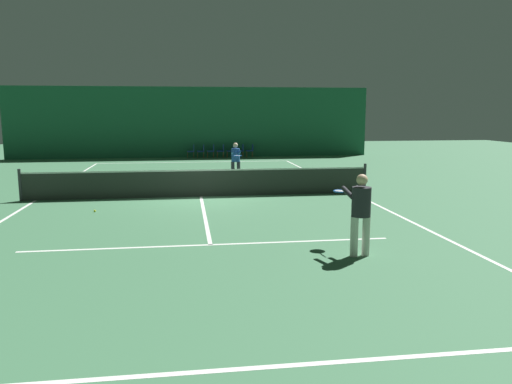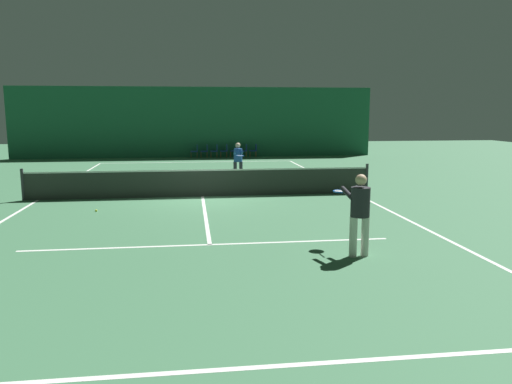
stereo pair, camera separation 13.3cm
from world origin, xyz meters
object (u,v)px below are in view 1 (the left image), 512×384
at_px(tennis_net, 201,182).
at_px(tennis_ball, 95,211).
at_px(player_far, 236,158).
at_px(courtside_chair_2, 212,150).
at_px(courtside_chair_3, 222,150).
at_px(courtside_chair_0, 192,150).
at_px(courtside_chair_4, 231,150).
at_px(courtside_chair_6, 251,150).
at_px(courtside_chair_5, 241,150).
at_px(courtside_chair_1, 202,150).
at_px(player_near, 360,208).

relative_size(tennis_net, tennis_ball, 181.82).
relative_size(player_far, courtside_chair_2, 1.91).
distance_m(player_far, courtside_chair_3, 10.48).
height_order(courtside_chair_0, courtside_chair_3, same).
bearing_deg(player_far, tennis_net, -20.88).
bearing_deg(player_far, tennis_ball, -36.38).
xyz_separation_m(player_far, courtside_chair_4, (0.78, 10.47, -0.45)).
height_order(tennis_net, courtside_chair_6, tennis_net).
bearing_deg(tennis_ball, tennis_net, 35.07).
height_order(courtside_chair_2, courtside_chair_4, same).
bearing_deg(player_far, courtside_chair_2, -176.45).
height_order(player_far, courtside_chair_5, player_far).
distance_m(player_far, courtside_chair_2, 10.49).
bearing_deg(tennis_ball, courtside_chair_6, 67.75).
distance_m(player_far, courtside_chair_1, 10.54).
relative_size(player_far, courtside_chair_1, 1.91).
height_order(courtside_chair_2, courtside_chair_6, same).
relative_size(courtside_chair_1, courtside_chair_3, 1.00).
relative_size(courtside_chair_2, courtside_chair_6, 1.00).
relative_size(courtside_chair_1, courtside_chair_4, 1.00).
height_order(courtside_chair_4, tennis_ball, courtside_chair_4).
bearing_deg(courtside_chair_1, tennis_net, -2.13).
bearing_deg(courtside_chair_6, tennis_ball, -22.25).
bearing_deg(courtside_chair_3, player_near, 3.10).
relative_size(player_far, courtside_chair_0, 1.91).
height_order(player_far, courtside_chair_0, player_far).
bearing_deg(courtside_chair_6, courtside_chair_0, -90.00).
distance_m(tennis_net, courtside_chair_0, 14.58).
relative_size(courtside_chair_0, courtside_chair_3, 1.00).
bearing_deg(tennis_ball, courtside_chair_3, 73.45).
bearing_deg(courtside_chair_4, courtside_chair_2, -90.00).
xyz_separation_m(courtside_chair_1, courtside_chair_4, (1.88, 0.00, 0.00)).
xyz_separation_m(courtside_chair_6, tennis_ball, (-6.89, -16.83, -0.45)).
distance_m(player_near, courtside_chair_5, 22.25).
distance_m(courtside_chair_4, courtside_chair_6, 1.26).
bearing_deg(player_near, courtside_chair_2, -2.03).
xyz_separation_m(courtside_chair_2, tennis_ball, (-4.37, -16.83, -0.45)).
relative_size(tennis_net, courtside_chair_2, 14.29).
distance_m(courtside_chair_1, courtside_chair_6, 3.14).
height_order(courtside_chair_0, courtside_chair_5, same).
xyz_separation_m(player_near, courtside_chair_2, (-1.83, 22.24, -0.51)).
bearing_deg(player_far, courtside_chair_0, -169.66).
height_order(player_far, courtside_chair_3, player_far).
bearing_deg(tennis_ball, courtside_chair_1, 77.45).
relative_size(courtside_chair_0, courtside_chair_2, 1.00).
bearing_deg(courtside_chair_0, tennis_ball, -10.50).
relative_size(courtside_chair_2, courtside_chair_4, 1.00).
distance_m(tennis_net, player_far, 4.45).
distance_m(player_near, player_far, 11.85).
relative_size(tennis_net, courtside_chair_1, 14.29).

